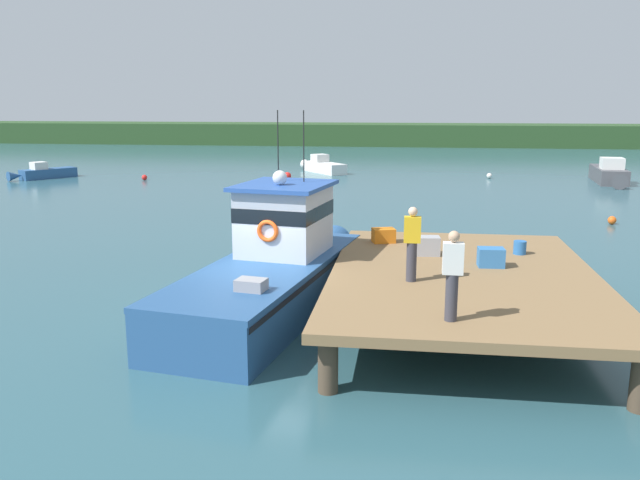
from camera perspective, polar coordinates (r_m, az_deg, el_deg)
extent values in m
plane|color=#2D5660|center=(15.96, -5.34, -6.36)|extent=(200.00, 200.00, 0.00)
cylinder|color=#4C3D2D|center=(11.63, 0.71, -10.87)|extent=(0.36, 0.36, 1.00)
cylinder|color=#4C3D2D|center=(19.41, 3.74, -1.45)|extent=(0.36, 0.36, 1.00)
cylinder|color=#4C3D2D|center=(19.75, 18.97, -1.86)|extent=(0.36, 0.36, 1.00)
cube|color=olive|center=(15.30, 12.40, -3.11)|extent=(6.00, 9.00, 0.20)
cube|color=#285184|center=(15.84, -4.60, -4.41)|extent=(3.84, 8.31, 1.10)
cone|color=#285184|center=(20.30, 0.65, -0.68)|extent=(1.39, 1.96, 1.10)
cube|color=black|center=(15.71, -4.62, -2.84)|extent=(3.83, 8.16, 0.12)
cube|color=#285184|center=(15.67, -4.63, -2.27)|extent=(3.88, 8.32, 0.12)
cube|color=silver|center=(16.58, -3.11, 1.52)|extent=(2.25, 2.49, 1.80)
cube|color=black|center=(16.53, -3.12, 2.59)|extent=(2.27, 2.52, 0.36)
cube|color=#2D56A8|center=(16.43, -3.14, 4.78)|extent=(2.54, 2.83, 0.10)
sphere|color=white|center=(16.13, -3.54, 5.46)|extent=(0.36, 0.36, 0.36)
cylinder|color=black|center=(16.93, -3.69, 8.22)|extent=(0.03, 0.03, 1.80)
cylinder|color=black|center=(16.69, -1.43, 8.18)|extent=(0.03, 0.03, 1.80)
cube|color=#939399|center=(13.48, -6.03, -4.16)|extent=(0.67, 0.54, 0.36)
torus|color=orange|center=(13.41, -10.79, -4.94)|extent=(0.65, 0.65, 0.12)
torus|color=#EA5119|center=(15.54, -4.60, 0.78)|extent=(0.55, 0.19, 0.54)
cube|color=orange|center=(18.07, 5.57, 0.40)|extent=(0.70, 0.59, 0.39)
cube|color=#3370B2|center=(15.87, 14.71, -1.47)|extent=(0.62, 0.47, 0.45)
cube|color=#9E9EA3|center=(16.73, 9.37, -0.50)|extent=(0.64, 0.49, 0.48)
cylinder|color=#2866B2|center=(17.37, 17.06, -0.64)|extent=(0.32, 0.32, 0.34)
cylinder|color=#383842|center=(11.81, 11.41, -4.93)|extent=(0.22, 0.22, 0.86)
cube|color=white|center=(11.62, 11.55, -1.58)|extent=(0.36, 0.22, 0.56)
sphere|color=tan|center=(11.54, 11.63, 0.31)|extent=(0.20, 0.20, 0.20)
cylinder|color=#383842|center=(14.22, 7.99, -1.90)|extent=(0.22, 0.22, 0.86)
cube|color=gold|center=(14.06, 8.08, 0.91)|extent=(0.36, 0.22, 0.56)
sphere|color=beige|center=(13.99, 8.12, 2.48)|extent=(0.20, 0.20, 0.20)
cube|color=#4C4C51|center=(45.10, 23.88, 5.24)|extent=(2.13, 5.18, 0.92)
cone|color=#4C4C51|center=(42.02, 24.58, 4.74)|extent=(1.05, 1.35, 0.92)
cube|color=silver|center=(44.16, 24.16, 6.14)|extent=(1.41, 1.39, 0.69)
cube|color=#285184|center=(46.96, -22.62, 5.40)|extent=(2.93, 3.47, 0.63)
cone|color=#285184|center=(46.13, -25.09, 5.08)|extent=(1.02, 1.07, 0.63)
cube|color=silver|center=(46.67, -23.36, 5.99)|extent=(1.23, 1.22, 0.47)
cube|color=white|center=(46.63, 0.42, 6.34)|extent=(3.45, 3.90, 0.72)
cone|color=white|center=(48.77, -1.08, 6.59)|extent=(1.18, 1.23, 0.72)
cube|color=silver|center=(47.17, -0.01, 7.17)|extent=(1.41, 1.41, 0.54)
sphere|color=#EA5B19|center=(29.67, 24.15, 1.59)|extent=(0.34, 0.34, 0.34)
sphere|color=silver|center=(44.66, 14.57, 5.45)|extent=(0.35, 0.35, 0.35)
sphere|color=red|center=(43.78, -15.08, 5.30)|extent=(0.35, 0.35, 0.35)
sphere|color=red|center=(42.48, -2.87, 5.61)|extent=(0.50, 0.50, 0.50)
cube|color=#284723|center=(76.90, 5.32, 9.18)|extent=(120.00, 8.00, 2.40)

